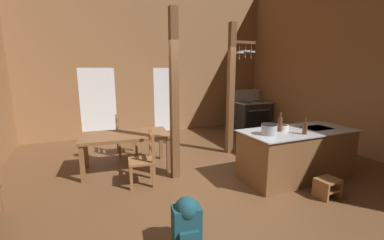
{
  "coord_description": "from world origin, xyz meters",
  "views": [
    {
      "loc": [
        -2.08,
        -3.82,
        2.0
      ],
      "look_at": [
        -0.26,
        0.41,
        1.08
      ],
      "focal_mm": 23.55,
      "sensor_mm": 36.0,
      "label": 1
    }
  ],
  "objects_px": {
    "dining_table": "(125,138)",
    "ladderback_chair_by_post": "(124,136)",
    "bottle_tall_on_counter": "(280,124)",
    "bottle_short_on_counter": "(305,128)",
    "kitchen_island": "(296,154)",
    "stove_range": "(251,115)",
    "mixing_bowl_on_counter": "(282,127)",
    "step_stool": "(327,186)",
    "backpack": "(187,220)",
    "stockpot_on_counter": "(269,129)",
    "ladderback_chair_near_window": "(144,159)"
  },
  "relations": [
    {
      "from": "stove_range",
      "to": "backpack",
      "type": "height_order",
      "value": "stove_range"
    },
    {
      "from": "bottle_tall_on_counter",
      "to": "kitchen_island",
      "type": "bearing_deg",
      "value": -8.6
    },
    {
      "from": "dining_table",
      "to": "backpack",
      "type": "xyz_separation_m",
      "value": [
        0.27,
        -2.6,
        -0.34
      ]
    },
    {
      "from": "kitchen_island",
      "to": "stove_range",
      "type": "distance_m",
      "value": 3.95
    },
    {
      "from": "stockpot_on_counter",
      "to": "bottle_tall_on_counter",
      "type": "bearing_deg",
      "value": 17.67
    },
    {
      "from": "dining_table",
      "to": "ladderback_chair_near_window",
      "type": "distance_m",
      "value": 0.86
    },
    {
      "from": "backpack",
      "to": "mixing_bowl_on_counter",
      "type": "distance_m",
      "value": 2.72
    },
    {
      "from": "mixing_bowl_on_counter",
      "to": "bottle_tall_on_counter",
      "type": "distance_m",
      "value": 0.21
    },
    {
      "from": "backpack",
      "to": "mixing_bowl_on_counter",
      "type": "xyz_separation_m",
      "value": [
        2.38,
        1.14,
        0.64
      ]
    },
    {
      "from": "ladderback_chair_by_post",
      "to": "step_stool",
      "type": "bearing_deg",
      "value": -51.99
    },
    {
      "from": "stove_range",
      "to": "mixing_bowl_on_counter",
      "type": "bearing_deg",
      "value": -118.41
    },
    {
      "from": "bottle_tall_on_counter",
      "to": "bottle_short_on_counter",
      "type": "distance_m",
      "value": 0.42
    },
    {
      "from": "stove_range",
      "to": "ladderback_chair_near_window",
      "type": "relative_size",
      "value": 1.39
    },
    {
      "from": "stove_range",
      "to": "mixing_bowl_on_counter",
      "type": "height_order",
      "value": "stove_range"
    },
    {
      "from": "backpack",
      "to": "kitchen_island",
      "type": "bearing_deg",
      "value": 20.3
    },
    {
      "from": "bottle_tall_on_counter",
      "to": "step_stool",
      "type": "bearing_deg",
      "value": -73.06
    },
    {
      "from": "stove_range",
      "to": "step_stool",
      "type": "distance_m",
      "value": 4.74
    },
    {
      "from": "dining_table",
      "to": "ladderback_chair_by_post",
      "type": "height_order",
      "value": "ladderback_chair_by_post"
    },
    {
      "from": "stove_range",
      "to": "stockpot_on_counter",
      "type": "xyz_separation_m",
      "value": [
        -2.34,
        -3.65,
        0.52
      ]
    },
    {
      "from": "backpack",
      "to": "ladderback_chair_by_post",
      "type": "bearing_deg",
      "value": 92.58
    },
    {
      "from": "stockpot_on_counter",
      "to": "mixing_bowl_on_counter",
      "type": "relative_size",
      "value": 1.43
    },
    {
      "from": "step_stool",
      "to": "backpack",
      "type": "bearing_deg",
      "value": -176.15
    },
    {
      "from": "kitchen_island",
      "to": "step_stool",
      "type": "relative_size",
      "value": 5.77
    },
    {
      "from": "step_stool",
      "to": "ladderback_chair_by_post",
      "type": "xyz_separation_m",
      "value": [
        -2.65,
        3.4,
        0.27
      ]
    },
    {
      "from": "stockpot_on_counter",
      "to": "mixing_bowl_on_counter",
      "type": "bearing_deg",
      "value": 23.82
    },
    {
      "from": "backpack",
      "to": "bottle_tall_on_counter",
      "type": "distance_m",
      "value": 2.56
    },
    {
      "from": "step_stool",
      "to": "mixing_bowl_on_counter",
      "type": "bearing_deg",
      "value": 96.54
    },
    {
      "from": "stove_range",
      "to": "mixing_bowl_on_counter",
      "type": "relative_size",
      "value": 5.52
    },
    {
      "from": "stove_range",
      "to": "bottle_tall_on_counter",
      "type": "distance_m",
      "value": 4.11
    },
    {
      "from": "stockpot_on_counter",
      "to": "bottle_short_on_counter",
      "type": "distance_m",
      "value": 0.63
    },
    {
      "from": "ladderback_chair_near_window",
      "to": "bottle_tall_on_counter",
      "type": "bearing_deg",
      "value": -18.19
    },
    {
      "from": "step_stool",
      "to": "ladderback_chair_near_window",
      "type": "relative_size",
      "value": 0.39
    },
    {
      "from": "ladderback_chair_by_post",
      "to": "backpack",
      "type": "xyz_separation_m",
      "value": [
        0.16,
        -3.56,
        -0.14
      ]
    },
    {
      "from": "ladderback_chair_by_post",
      "to": "bottle_tall_on_counter",
      "type": "height_order",
      "value": "bottle_tall_on_counter"
    },
    {
      "from": "step_stool",
      "to": "dining_table",
      "type": "relative_size",
      "value": 0.21
    },
    {
      "from": "kitchen_island",
      "to": "stockpot_on_counter",
      "type": "height_order",
      "value": "stockpot_on_counter"
    },
    {
      "from": "dining_table",
      "to": "bottle_tall_on_counter",
      "type": "bearing_deg",
      "value": -32.13
    },
    {
      "from": "stove_range",
      "to": "bottle_short_on_counter",
      "type": "xyz_separation_m",
      "value": [
        -1.75,
        -3.87,
        0.54
      ]
    },
    {
      "from": "kitchen_island",
      "to": "stove_range",
      "type": "bearing_deg",
      "value": 65.8
    },
    {
      "from": "bottle_short_on_counter",
      "to": "ladderback_chair_near_window",
      "type": "bearing_deg",
      "value": 157.01
    },
    {
      "from": "bottle_short_on_counter",
      "to": "mixing_bowl_on_counter",
      "type": "bearing_deg",
      "value": 103.17
    },
    {
      "from": "step_stool",
      "to": "ladderback_chair_by_post",
      "type": "bearing_deg",
      "value": 128.01
    },
    {
      "from": "dining_table",
      "to": "backpack",
      "type": "relative_size",
      "value": 2.98
    },
    {
      "from": "bottle_tall_on_counter",
      "to": "mixing_bowl_on_counter",
      "type": "bearing_deg",
      "value": 35.52
    },
    {
      "from": "stove_range",
      "to": "kitchen_island",
      "type": "bearing_deg",
      "value": -114.2
    },
    {
      "from": "bottle_tall_on_counter",
      "to": "dining_table",
      "type": "bearing_deg",
      "value": 147.87
    },
    {
      "from": "step_stool",
      "to": "dining_table",
      "type": "distance_m",
      "value": 3.71
    },
    {
      "from": "kitchen_island",
      "to": "stockpot_on_counter",
      "type": "xyz_separation_m",
      "value": [
        -0.73,
        -0.05,
        0.55
      ]
    },
    {
      "from": "ladderback_chair_by_post",
      "to": "bottle_tall_on_counter",
      "type": "relative_size",
      "value": 2.77
    },
    {
      "from": "stockpot_on_counter",
      "to": "bottle_short_on_counter",
      "type": "xyz_separation_m",
      "value": [
        0.59,
        -0.22,
        0.02
      ]
    }
  ]
}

